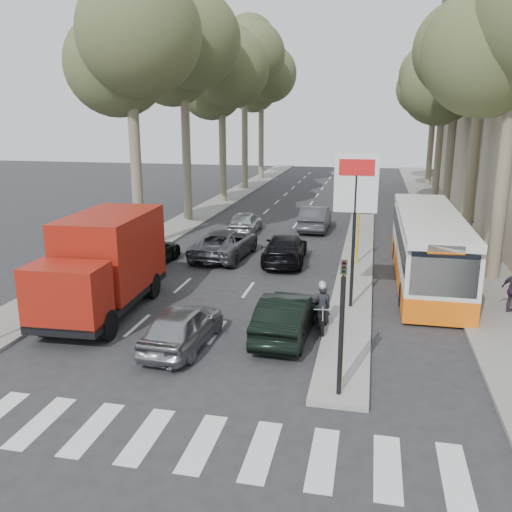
# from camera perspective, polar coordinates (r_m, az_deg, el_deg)

# --- Properties ---
(ground) EXTENTS (120.00, 120.00, 0.00)m
(ground) POSITION_cam_1_polar(r_m,az_deg,el_deg) (15.90, -2.95, -11.01)
(ground) COLOR #28282B
(ground) RESTS_ON ground
(sidewalk_right) EXTENTS (3.20, 70.00, 0.12)m
(sidewalk_right) POSITION_cam_1_polar(r_m,az_deg,el_deg) (39.70, 18.97, 4.01)
(sidewalk_right) COLOR gray
(sidewalk_right) RESTS_ON ground
(median_left) EXTENTS (2.40, 64.00, 0.12)m
(median_left) POSITION_cam_1_polar(r_m,az_deg,el_deg) (43.98, -3.57, 5.76)
(median_left) COLOR gray
(median_left) RESTS_ON ground
(traffic_island) EXTENTS (1.50, 26.00, 0.16)m
(traffic_island) POSITION_cam_1_polar(r_m,az_deg,el_deg) (25.74, 10.50, -0.88)
(traffic_island) COLOR gray
(traffic_island) RESTS_ON ground
(billboard) EXTENTS (1.50, 12.10, 5.60)m
(billboard) POSITION_cam_1_polar(r_m,az_deg,el_deg) (19.09, 10.38, 4.86)
(billboard) COLOR yellow
(billboard) RESTS_ON ground
(traffic_light_island) EXTENTS (0.16, 0.41, 3.60)m
(traffic_light_island) POSITION_cam_1_polar(r_m,az_deg,el_deg) (13.09, 9.08, -5.16)
(traffic_light_island) COLOR black
(traffic_light_island) RESTS_ON ground
(tree_l_a) EXTENTS (7.40, 7.20, 14.10)m
(tree_l_a) POSITION_cam_1_polar(r_m,az_deg,el_deg) (28.64, -12.89, 21.38)
(tree_l_a) COLOR #6B604C
(tree_l_a) RESTS_ON ground
(tree_l_b) EXTENTS (7.40, 7.20, 14.88)m
(tree_l_b) POSITION_cam_1_polar(r_m,az_deg,el_deg) (36.15, -7.44, 21.25)
(tree_l_b) COLOR #6B604C
(tree_l_b) RESTS_ON ground
(tree_l_c) EXTENTS (7.40, 7.20, 13.71)m
(tree_l_c) POSITION_cam_1_polar(r_m,az_deg,el_deg) (43.60, -3.44, 18.84)
(tree_l_c) COLOR #6B604C
(tree_l_c) RESTS_ON ground
(tree_l_d) EXTENTS (7.40, 7.20, 15.66)m
(tree_l_d) POSITION_cam_1_polar(r_m,az_deg,el_deg) (51.50, -1.06, 20.15)
(tree_l_d) COLOR #6B604C
(tree_l_d) RESTS_ON ground
(tree_l_e) EXTENTS (7.40, 7.20, 14.49)m
(tree_l_e) POSITION_cam_1_polar(r_m,az_deg,el_deg) (59.23, 0.71, 18.44)
(tree_l_e) COLOR #6B604C
(tree_l_e) RESTS_ON ground
(tree_r_b) EXTENTS (7.40, 7.20, 15.27)m
(tree_r_b) POSITION_cam_1_polar(r_m,az_deg,el_deg) (32.69, 23.31, 21.56)
(tree_r_b) COLOR #6B604C
(tree_r_b) RESTS_ON ground
(tree_r_c) EXTENTS (7.40, 7.20, 13.32)m
(tree_r_c) POSITION_cam_1_polar(r_m,az_deg,el_deg) (40.36, 20.61, 17.82)
(tree_r_c) COLOR #6B604C
(tree_r_c) RESTS_ON ground
(tree_r_d) EXTENTS (7.40, 7.20, 14.88)m
(tree_r_d) POSITION_cam_1_polar(r_m,az_deg,el_deg) (48.40, 19.53, 18.89)
(tree_r_d) COLOR #6B604C
(tree_r_d) RESTS_ON ground
(tree_r_e) EXTENTS (7.40, 7.20, 14.10)m
(tree_r_e) POSITION_cam_1_polar(r_m,az_deg,el_deg) (56.29, 18.57, 17.56)
(tree_r_e) COLOR #6B604C
(tree_r_e) RESTS_ON ground
(silver_hatchback) EXTENTS (1.78, 3.96, 1.32)m
(silver_hatchback) POSITION_cam_1_polar(r_m,az_deg,el_deg) (16.68, -7.74, -7.37)
(silver_hatchback) COLOR #95979D
(silver_hatchback) RESTS_ON ground
(dark_hatchback) EXTENTS (1.65, 4.31, 1.40)m
(dark_hatchback) POSITION_cam_1_polar(r_m,az_deg,el_deg) (17.31, 3.22, -6.27)
(dark_hatchback) COLOR black
(dark_hatchback) RESTS_ON ground
(queue_car_a) EXTENTS (2.63, 5.21, 1.41)m
(queue_car_a) POSITION_cam_1_polar(r_m,az_deg,el_deg) (26.79, -3.29, 1.34)
(queue_car_a) COLOR #54565C
(queue_car_a) RESTS_ON ground
(queue_car_b) EXTENTS (2.20, 4.82, 1.37)m
(queue_car_b) POSITION_cam_1_polar(r_m,az_deg,el_deg) (25.83, 3.07, 0.79)
(queue_car_b) COLOR black
(queue_car_b) RESTS_ON ground
(queue_car_c) EXTENTS (1.66, 3.91, 1.32)m
(queue_car_c) POSITION_cam_1_polar(r_m,az_deg,el_deg) (32.29, -1.14, 3.59)
(queue_car_c) COLOR #AFB3B8
(queue_car_c) RESTS_ON ground
(queue_car_d) EXTENTS (1.65, 4.54, 1.49)m
(queue_car_d) POSITION_cam_1_polar(r_m,az_deg,el_deg) (33.28, 6.26, 3.99)
(queue_car_d) COLOR #494A50
(queue_car_d) RESTS_ON ground
(queue_car_e) EXTENTS (1.97, 4.67, 1.35)m
(queue_car_e) POSITION_cam_1_polar(r_m,az_deg,el_deg) (25.71, -11.36, 0.43)
(queue_car_e) COLOR black
(queue_car_e) RESTS_ON ground
(red_truck) EXTENTS (2.77, 6.59, 3.46)m
(red_truck) POSITION_cam_1_polar(r_m,az_deg,el_deg) (19.80, -15.68, -0.67)
(red_truck) COLOR black
(red_truck) RESTS_ON ground
(city_bus) EXTENTS (2.48, 11.15, 2.93)m
(city_bus) POSITION_cam_1_polar(r_m,az_deg,el_deg) (23.93, 17.60, 1.10)
(city_bus) COLOR orange
(city_bus) RESTS_ON ground
(motorcycle) EXTENTS (0.76, 1.92, 1.64)m
(motorcycle) POSITION_cam_1_polar(r_m,az_deg,el_deg) (18.06, 6.93, -5.31)
(motorcycle) COLOR black
(motorcycle) RESTS_ON ground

